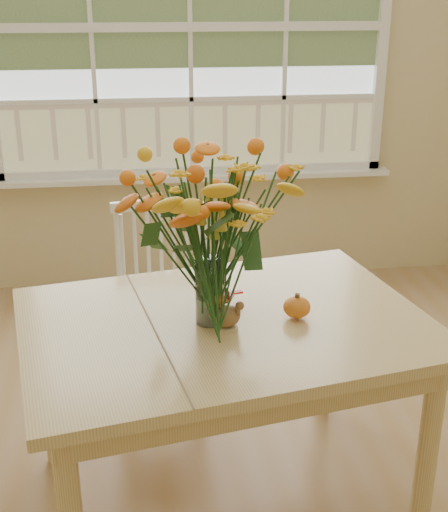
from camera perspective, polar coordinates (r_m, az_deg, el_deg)
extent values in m
cube|color=#D5C088|center=(4.10, -2.84, 15.77)|extent=(4.00, 0.02, 2.70)
cube|color=silver|center=(4.07, -2.87, 18.55)|extent=(2.20, 0.00, 1.60)
cube|color=white|center=(4.15, -2.59, 6.57)|extent=(2.42, 0.12, 0.03)
cube|color=tan|center=(2.31, 0.07, -5.73)|extent=(1.49, 1.18, 0.04)
cube|color=tan|center=(2.34, 0.06, -7.26)|extent=(1.35, 1.04, 0.10)
cylinder|color=tan|center=(2.73, -14.39, -10.44)|extent=(0.07, 0.07, 0.68)
cylinder|color=tan|center=(2.43, 16.64, -15.08)|extent=(0.07, 0.07, 0.68)
cylinder|color=tan|center=(2.99, 8.38, -7.00)|extent=(0.07, 0.07, 0.68)
cube|color=white|center=(2.95, -5.31, -5.49)|extent=(0.46, 0.44, 0.05)
cube|color=white|center=(3.00, -5.22, -0.12)|extent=(0.41, 0.09, 0.47)
cylinder|color=white|center=(2.94, -8.54, -10.62)|extent=(0.03, 0.03, 0.40)
cylinder|color=white|center=(3.20, -7.83, -7.79)|extent=(0.03, 0.03, 0.40)
cylinder|color=white|center=(2.92, -2.22, -10.70)|extent=(0.03, 0.03, 0.40)
cylinder|color=white|center=(3.17, -2.07, -7.83)|extent=(0.03, 0.03, 0.40)
cylinder|color=white|center=(2.24, -1.18, -2.94)|extent=(0.10, 0.10, 0.22)
ellipsoid|color=#D75319|center=(2.31, 6.09, -4.35)|extent=(0.09, 0.09, 0.07)
cylinder|color=#CCB78C|center=(2.23, 0.27, -5.98)|extent=(0.07, 0.07, 0.01)
ellipsoid|color=brown|center=(2.21, 0.27, -5.05)|extent=(0.11, 0.09, 0.08)
ellipsoid|color=#38160F|center=(2.38, -0.51, -3.38)|extent=(0.08, 0.08, 0.08)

